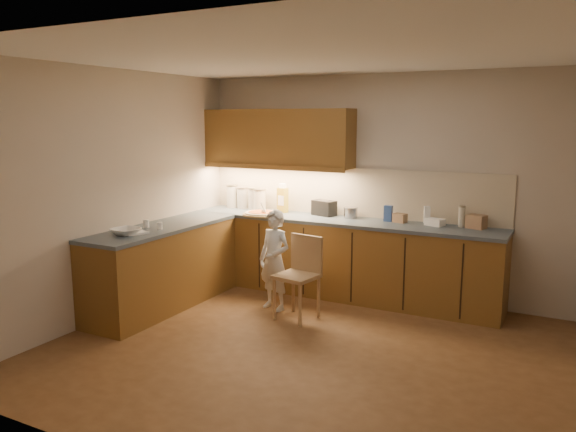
% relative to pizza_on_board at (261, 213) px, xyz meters
% --- Properties ---
extents(room, '(4.54, 4.50, 2.62)m').
position_rel_pizza_on_board_xyz_m(room, '(1.33, -1.52, 0.74)').
color(room, brown).
rests_on(room, ground).
extents(l_counter, '(3.77, 2.62, 0.92)m').
position_rel_pizza_on_board_xyz_m(l_counter, '(0.41, -0.27, -0.48)').
color(l_counter, brown).
rests_on(l_counter, ground).
extents(backsplash, '(3.75, 0.02, 0.58)m').
position_rel_pizza_on_board_xyz_m(backsplash, '(0.96, 0.47, 0.27)').
color(backsplash, beige).
rests_on(backsplash, l_counter).
extents(upper_cabinets, '(1.95, 0.36, 0.73)m').
position_rel_pizza_on_board_xyz_m(upper_cabinets, '(0.06, 0.30, 0.91)').
color(upper_cabinets, brown).
rests_on(upper_cabinets, ground).
extents(pizza_on_board, '(0.46, 0.46, 0.19)m').
position_rel_pizza_on_board_xyz_m(pizza_on_board, '(0.00, 0.00, 0.00)').
color(pizza_on_board, '#A48752').
rests_on(pizza_on_board, l_counter).
extents(child, '(0.45, 0.35, 1.11)m').
position_rel_pizza_on_board_xyz_m(child, '(0.52, -0.62, -0.39)').
color(child, white).
rests_on(child, ground).
extents(wooden_chair, '(0.45, 0.45, 0.87)m').
position_rel_pizza_on_board_xyz_m(wooden_chair, '(0.89, -0.72, -0.44)').
color(wooden_chair, tan).
rests_on(wooden_chair, ground).
extents(mixing_bowl, '(0.31, 0.31, 0.07)m').
position_rel_pizza_on_board_xyz_m(mixing_bowl, '(-0.62, -1.67, 0.01)').
color(mixing_bowl, white).
rests_on(mixing_bowl, l_counter).
extents(canister_a, '(0.15, 0.15, 0.30)m').
position_rel_pizza_on_board_xyz_m(canister_a, '(-0.65, 0.34, 0.13)').
color(canister_a, silver).
rests_on(canister_a, l_counter).
extents(canister_b, '(0.16, 0.16, 0.28)m').
position_rel_pizza_on_board_xyz_m(canister_b, '(-0.49, 0.35, 0.12)').
color(canister_b, silver).
rests_on(canister_b, l_counter).
extents(canister_c, '(0.15, 0.15, 0.29)m').
position_rel_pizza_on_board_xyz_m(canister_c, '(-0.29, 0.31, 0.13)').
color(canister_c, silver).
rests_on(canister_c, l_counter).
extents(canister_d, '(0.17, 0.17, 0.28)m').
position_rel_pizza_on_board_xyz_m(canister_d, '(-0.21, 0.31, 0.12)').
color(canister_d, white).
rests_on(canister_d, l_counter).
extents(oil_jug, '(0.14, 0.12, 0.36)m').
position_rel_pizza_on_board_xyz_m(oil_jug, '(0.13, 0.31, 0.15)').
color(oil_jug, '#B39823').
rests_on(oil_jug, l_counter).
extents(toaster, '(0.32, 0.24, 0.19)m').
position_rel_pizza_on_board_xyz_m(toaster, '(0.69, 0.33, 0.07)').
color(toaster, black).
rests_on(toaster, l_counter).
extents(steel_pot, '(0.17, 0.17, 0.13)m').
position_rel_pizza_on_board_xyz_m(steel_pot, '(1.04, 0.32, 0.04)').
color(steel_pot, '#A4A4A8').
rests_on(steel_pot, l_counter).
extents(blue_box, '(0.09, 0.07, 0.18)m').
position_rel_pizza_on_board_xyz_m(blue_box, '(1.50, 0.31, 0.07)').
color(blue_box, '#33529B').
rests_on(blue_box, l_counter).
extents(card_box_a, '(0.16, 0.13, 0.10)m').
position_rel_pizza_on_board_xyz_m(card_box_a, '(1.64, 0.30, 0.03)').
color(card_box_a, tan).
rests_on(card_box_a, l_counter).
extents(white_bottle, '(0.08, 0.08, 0.19)m').
position_rel_pizza_on_board_xyz_m(white_bottle, '(1.93, 0.38, 0.08)').
color(white_bottle, white).
rests_on(white_bottle, l_counter).
extents(flat_pack, '(0.22, 0.19, 0.08)m').
position_rel_pizza_on_board_xyz_m(flat_pack, '(2.04, 0.29, 0.02)').
color(flat_pack, white).
rests_on(flat_pack, l_counter).
extents(tall_jar, '(0.08, 0.08, 0.23)m').
position_rel_pizza_on_board_xyz_m(tall_jar, '(2.32, 0.34, 0.10)').
color(tall_jar, beige).
rests_on(tall_jar, l_counter).
extents(card_box_b, '(0.22, 0.20, 0.15)m').
position_rel_pizza_on_board_xyz_m(card_box_b, '(2.47, 0.34, 0.05)').
color(card_box_b, tan).
rests_on(card_box_b, l_counter).
extents(dough_cloth, '(0.34, 0.31, 0.02)m').
position_rel_pizza_on_board_xyz_m(dough_cloth, '(-0.62, -1.57, -0.01)').
color(dough_cloth, white).
rests_on(dough_cloth, l_counter).
extents(spice_jar_a, '(0.07, 0.07, 0.08)m').
position_rel_pizza_on_board_xyz_m(spice_jar_a, '(-0.70, -1.27, 0.02)').
color(spice_jar_a, white).
rests_on(spice_jar_a, l_counter).
extents(spice_jar_b, '(0.07, 0.07, 0.08)m').
position_rel_pizza_on_board_xyz_m(spice_jar_b, '(-0.51, -1.28, 0.02)').
color(spice_jar_b, white).
rests_on(spice_jar_b, l_counter).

